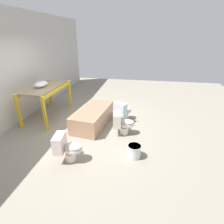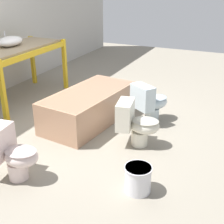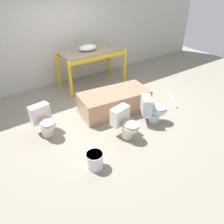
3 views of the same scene
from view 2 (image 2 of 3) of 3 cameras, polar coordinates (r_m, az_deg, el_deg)
name	(u,v)px [view 2 (image 2 of 3)]	position (r m, az deg, el deg)	size (l,w,h in m)	color
ground_plane	(63,120)	(5.10, -9.00, -1.51)	(12.00, 12.00, 0.00)	gray
shelving_rack	(18,54)	(5.90, -16.86, 10.05)	(1.84, 0.87, 1.00)	gold
sink_basin	(10,41)	(5.88, -18.18, 12.19)	(0.53, 0.35, 0.25)	white
bathtub_main	(89,104)	(4.91, -4.23, 1.39)	(1.72, 0.97, 0.50)	tan
toilet_near	(136,123)	(4.21, 4.38, -1.97)	(0.46, 0.63, 0.62)	silver
toilet_far	(150,102)	(4.94, 6.93, 1.91)	(0.67, 0.61, 0.62)	silver
toilet_extra	(11,153)	(3.70, -17.93, -7.06)	(0.42, 0.61, 0.62)	silver
bucket_white	(138,178)	(3.42, 4.77, -12.02)	(0.30, 0.30, 0.30)	silver
loose_pipe	(149,93)	(6.18, 6.83, 3.46)	(0.50, 0.67, 0.05)	#B7B7BC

